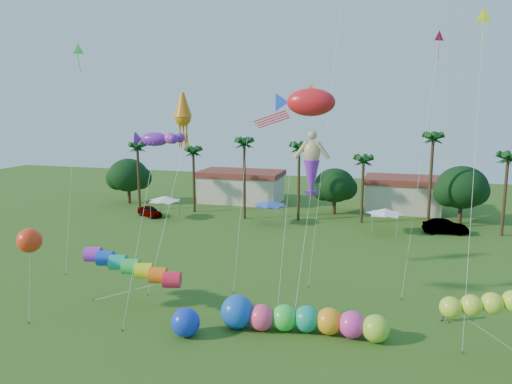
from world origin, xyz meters
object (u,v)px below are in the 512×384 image
(car_b, at_px, (445,227))
(blue_ball, at_px, (186,322))
(car_a, at_px, (150,211))
(caterpillar_inflatable, at_px, (297,319))
(spectator_b, at_px, (446,311))

(car_b, xyz_separation_m, blue_ball, (-18.35, -32.45, 0.12))
(car_a, bearing_deg, car_b, -58.11)
(car_a, relative_size, car_b, 0.83)
(car_b, height_order, blue_ball, blue_ball)
(blue_ball, bearing_deg, car_b, 60.51)
(car_a, relative_size, blue_ball, 2.20)
(car_a, xyz_separation_m, caterpillar_inflatable, (25.96, -28.48, 0.24))
(car_a, bearing_deg, caterpillar_inflatable, -107.95)
(car_b, bearing_deg, car_a, 86.15)
(spectator_b, height_order, caterpillar_inflatable, caterpillar_inflatable)
(caterpillar_inflatable, bearing_deg, blue_ball, -163.89)
(spectator_b, bearing_deg, blue_ball, -131.70)
(car_a, height_order, car_b, car_b)
(blue_ball, bearing_deg, caterpillar_inflatable, 20.39)
(car_a, height_order, spectator_b, spectator_b)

